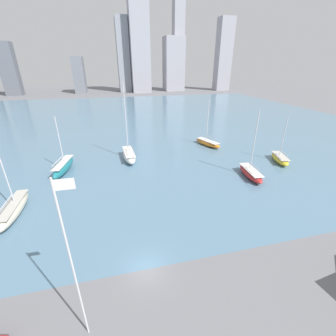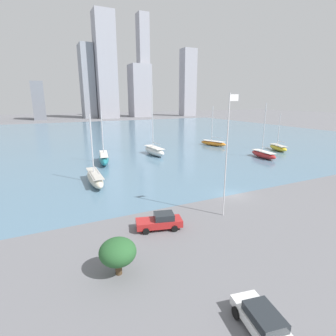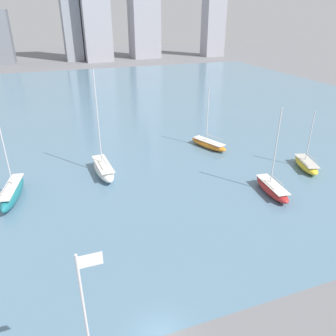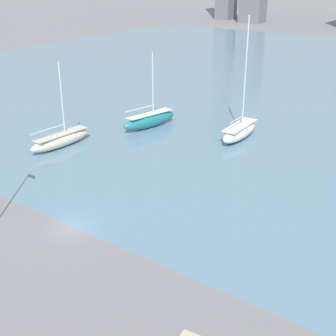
# 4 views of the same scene
# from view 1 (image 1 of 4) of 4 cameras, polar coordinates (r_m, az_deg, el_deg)

# --- Properties ---
(ground_plane) EXTENTS (500.00, 500.00, 0.00)m
(ground_plane) POSITION_cam_1_polar(r_m,az_deg,el_deg) (25.94, -5.46, -24.25)
(ground_plane) COLOR slate
(harbor_water) EXTENTS (180.00, 140.00, 0.00)m
(harbor_water) POSITION_cam_1_polar(r_m,az_deg,el_deg) (89.13, -12.60, 11.58)
(harbor_water) COLOR slate
(harbor_water) RESTS_ON ground_plane
(flag_pole) EXTENTS (1.24, 0.14, 13.97)m
(flag_pole) POSITION_cam_1_polar(r_m,az_deg,el_deg) (17.42, -23.04, -21.55)
(flag_pole) COLOR silver
(flag_pole) RESTS_ON ground_plane
(distant_city_skyline) EXTENTS (179.43, 23.10, 74.50)m
(distant_city_skyline) POSITION_cam_1_polar(r_m,az_deg,el_deg) (187.90, -7.95, 27.10)
(distant_city_skyline) COLOR slate
(distant_city_skyline) RESTS_ON ground_plane
(sailboat_orange) EXTENTS (5.19, 8.70, 11.37)m
(sailboat_orange) POSITION_cam_1_polar(r_m,az_deg,el_deg) (60.35, 10.06, 6.35)
(sailboat_orange) COLOR orange
(sailboat_orange) RESTS_ON harbor_water
(sailboat_white) EXTENTS (3.01, 9.31, 16.39)m
(sailboat_white) POSITION_cam_1_polar(r_m,az_deg,el_deg) (51.08, -9.88, 3.27)
(sailboat_white) COLOR white
(sailboat_white) RESTS_ON harbor_water
(sailboat_yellow) EXTENTS (4.42, 7.62, 9.68)m
(sailboat_yellow) POSITION_cam_1_polar(r_m,az_deg,el_deg) (54.95, 26.55, 2.19)
(sailboat_yellow) COLOR yellow
(sailboat_yellow) RESTS_ON harbor_water
(sailboat_red) EXTENTS (3.14, 8.13, 12.51)m
(sailboat_red) POSITION_cam_1_polar(r_m,az_deg,el_deg) (45.26, 20.26, -1.17)
(sailboat_red) COLOR #B72828
(sailboat_red) RESTS_ON harbor_water
(sailboat_teal) EXTENTS (3.72, 9.79, 10.95)m
(sailboat_teal) POSITION_cam_1_polar(r_m,az_deg,el_deg) (48.89, -25.01, 0.26)
(sailboat_teal) COLOR #1E757F
(sailboat_teal) RESTS_ON harbor_water
(sailboat_cream) EXTENTS (2.30, 9.89, 11.12)m
(sailboat_cream) POSITION_cam_1_polar(r_m,az_deg,el_deg) (38.91, -34.54, -8.56)
(sailboat_cream) COLOR beige
(sailboat_cream) RESTS_ON harbor_water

